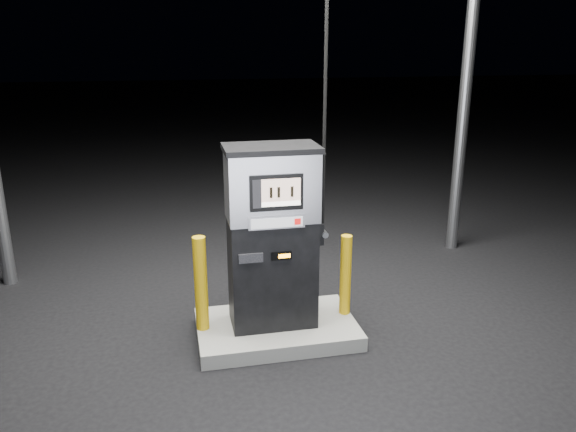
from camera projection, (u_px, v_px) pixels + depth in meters
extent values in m
plane|color=black|center=(277.00, 335.00, 5.75)|extent=(80.00, 80.00, 0.00)
cube|color=slate|center=(277.00, 329.00, 5.73)|extent=(1.60, 1.00, 0.15)
cylinder|color=gray|center=(466.00, 90.00, 7.55)|extent=(0.16, 0.16, 4.50)
cube|color=black|center=(272.00, 271.00, 5.57)|extent=(0.84, 0.49, 1.10)
cube|color=#B2B2B9|center=(271.00, 185.00, 5.30)|extent=(0.86, 0.50, 0.66)
cube|color=black|center=(271.00, 148.00, 5.20)|extent=(0.89, 0.54, 0.05)
cube|color=black|center=(277.00, 193.00, 5.07)|extent=(0.49, 0.03, 0.33)
cube|color=tan|center=(281.00, 190.00, 5.05)|extent=(0.36, 0.00, 0.21)
cube|color=white|center=(281.00, 204.00, 5.09)|extent=(0.36, 0.00, 0.04)
cube|color=#B2B2B9|center=(277.00, 222.00, 5.15)|extent=(0.53, 0.03, 0.12)
cube|color=#B0B3B8|center=(277.00, 223.00, 5.14)|extent=(0.48, 0.01, 0.09)
cube|color=#B50D0C|center=(298.00, 222.00, 5.17)|extent=(0.06, 0.00, 0.06)
cube|color=black|center=(281.00, 256.00, 5.26)|extent=(0.19, 0.02, 0.08)
cube|color=orange|center=(284.00, 256.00, 5.26)|extent=(0.11, 0.00, 0.04)
cube|color=black|center=(251.00, 258.00, 5.20)|extent=(0.23, 0.02, 0.09)
cube|color=black|center=(318.00, 233.00, 5.55)|extent=(0.09, 0.16, 0.22)
cylinder|color=gray|center=(323.00, 232.00, 5.56)|extent=(0.06, 0.19, 0.06)
cylinder|color=black|center=(325.00, 81.00, 5.07)|extent=(0.03, 0.03, 2.73)
cylinder|color=gold|center=(201.00, 284.00, 5.45)|extent=(0.13, 0.13, 0.96)
cylinder|color=gold|center=(346.00, 275.00, 5.78)|extent=(0.14, 0.14, 0.86)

